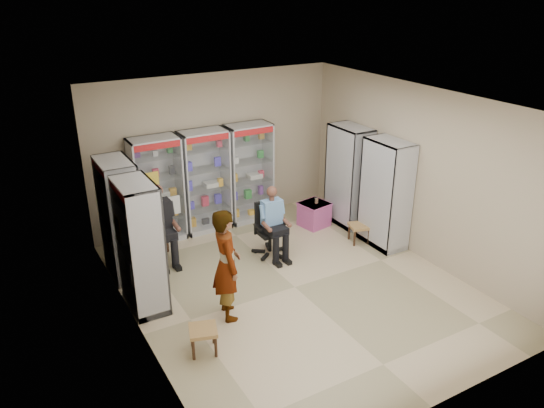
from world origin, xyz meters
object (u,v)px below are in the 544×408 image
cabinet_back_mid (205,181)px  standing_man (227,265)px  cabinet_left_far (120,219)px  office_chair (270,229)px  woven_stool_b (204,340)px  wooden_chair (160,234)px  seated_shopkeeper (271,224)px  woven_stool_a (359,233)px  cabinet_right_near (386,194)px  cabinet_right_far (348,176)px  pink_trunk (314,214)px  cabinet_left_near (141,246)px  cabinet_back_left (157,190)px  cabinet_back_right (249,173)px

cabinet_back_mid → standing_man: size_ratio=1.18×
cabinet_left_far → office_chair: 2.57m
cabinet_left_far → woven_stool_b: size_ratio=5.51×
wooden_chair → woven_stool_b: (-0.35, -2.75, -0.29)m
cabinet_back_mid → seated_shopkeeper: 1.73m
office_chair → woven_stool_a: office_chair is taller
cabinet_right_near → woven_stool_a: bearing=50.8°
standing_man → cabinet_right_far: bearing=-52.5°
woven_stool_b → pink_trunk: bearing=36.2°
cabinet_back_mid → cabinet_left_near: (-1.88, -2.03, 0.00)m
cabinet_right_far → cabinet_left_near: same height
seated_shopkeeper → woven_stool_b: (-2.11, -1.89, -0.44)m
office_chair → woven_stool_b: size_ratio=2.69×
cabinet_back_mid → standing_man: 3.03m
cabinet_right_near → standing_man: bearing=100.6°
cabinet_back_mid → standing_man: bearing=-107.5°
cabinet_back_left → woven_stool_a: cabinet_back_left is taller
cabinet_right_far → standing_man: 3.91m
cabinet_right_far → seated_shopkeeper: bearing=102.9°
cabinet_left_far → woven_stool_a: size_ratio=5.65×
cabinet_left_far → cabinet_left_near: 1.10m
wooden_chair → pink_trunk: 3.14m
cabinet_right_far → woven_stool_b: 4.82m
wooden_chair → cabinet_right_near: bearing=-21.6°
woven_stool_a → standing_man: 3.36m
cabinet_left_far → woven_stool_b: bearing=7.4°
cabinet_back_mid → cabinet_right_far: same height
wooden_chair → office_chair: (1.76, -0.81, 0.02)m
cabinet_left_far → standing_man: (0.97, -1.96, -0.15)m
cabinet_back_left → cabinet_left_far: (-0.93, -0.93, 0.00)m
office_chair → cabinet_back_right: bearing=76.4°
cabinet_right_near → pink_trunk: (-0.66, 1.29, -0.76)m
wooden_chair → woven_stool_b: bearing=-97.2°
woven_stool_b → cabinet_left_near: bearing=102.8°
cabinet_back_right → wooden_chair: 2.33m
office_chair → woven_stool_b: 2.88m
cabinet_left_far → cabinet_right_near: bearing=73.7°
cabinet_right_near → woven_stool_b: size_ratio=5.51×
pink_trunk → cabinet_right_far: bearing=-16.1°
cabinet_back_left → cabinet_left_near: bearing=-114.6°
wooden_chair → seated_shopkeeper: 1.97m
cabinet_back_mid → cabinet_left_near: bearing=-132.8°
cabinet_left_near → pink_trunk: size_ratio=3.96×
cabinet_right_far → cabinet_back_right: bearing=55.3°
cabinet_back_left → cabinet_right_far: bearing=-17.8°
cabinet_left_near → standing_man: 1.30m
cabinet_back_left → seated_shopkeeper: 2.23m
seated_shopkeeper → pink_trunk: seated_shopkeeper is taller
cabinet_back_mid → cabinet_left_far: 2.10m
woven_stool_b → cabinet_back_mid: bearing=66.0°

